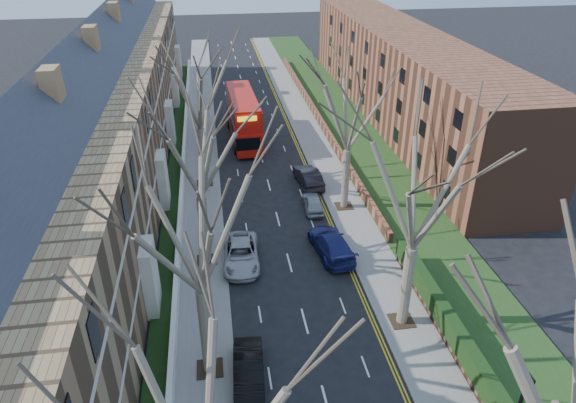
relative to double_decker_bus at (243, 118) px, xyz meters
name	(u,v)px	position (x,y,z in m)	size (l,w,h in m)	color
pavement_left	(201,138)	(-4.66, 0.83, -2.33)	(3.00, 102.00, 0.12)	slate
pavement_right	(309,132)	(7.34, 0.83, -2.33)	(3.00, 102.00, 0.12)	slate
terrace_left	(109,120)	(-12.30, -7.17, 3.14)	(9.70, 78.00, 13.60)	olive
flats_right	(400,75)	(18.80, 4.83, 2.59)	(13.97, 54.00, 10.00)	brown
wall_hedge_right	(484,384)	(9.04, -36.17, -1.27)	(0.70, 24.00, 1.80)	#4F3422
front_wall_left	(183,166)	(-6.31, -7.17, -1.77)	(0.30, 78.00, 1.00)	white
grass_verge_right	(348,129)	(11.84, 0.83, -2.24)	(6.00, 102.00, 0.06)	#1D3B15
tree_left_mid	(194,218)	(-4.36, -32.17, 7.17)	(10.50, 10.50, 14.71)	#756853
tree_left_far	(196,139)	(-4.36, -22.17, 6.85)	(10.15, 10.15, 14.22)	#756853
tree_left_dist	(196,80)	(-4.36, -10.17, 7.17)	(10.50, 10.50, 14.71)	#756853
tree_right_mid	(422,180)	(7.04, -30.17, 7.17)	(10.50, 10.50, 14.71)	#756853
tree_right_far	(350,100)	(7.04, -16.17, 6.85)	(10.15, 10.15, 14.22)	#756853
double_decker_bus	(243,118)	(0.00, 0.00, 0.00)	(3.28, 11.74, 4.84)	#B5150C
car_left_mid	(249,371)	(-2.36, -33.22, -1.66)	(1.55, 4.44, 1.46)	black
car_left_far	(241,254)	(-1.98, -22.68, -1.65)	(2.46, 5.34, 1.48)	#ACACB2
car_right_near	(331,244)	(4.49, -22.50, -1.59)	(2.25, 5.54, 1.61)	navy
car_right_mid	(313,203)	(4.41, -16.12, -1.76)	(1.50, 3.73, 1.27)	#969A9F
car_right_far	(308,177)	(4.87, -11.65, -1.59)	(1.68, 4.83, 1.59)	black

